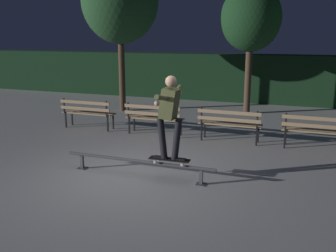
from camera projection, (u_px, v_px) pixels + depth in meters
The scene contains 11 objects.
ground_plane at pixel (137, 177), 7.48m from camera, with size 90.00×90.00×0.00m, color #ADAAA8.
hedge_backdrop at pixel (233, 77), 15.99m from camera, with size 24.00×1.20×1.91m, color black.
grind_rail at pixel (138, 163), 7.46m from camera, with size 3.09×0.18×0.34m.
skateboard at pixel (169, 160), 7.21m from camera, with size 0.79×0.22×0.09m.
skateboarder at pixel (170, 110), 7.00m from camera, with size 0.62×1.41×1.56m.
park_bench_leftmost at pixel (87, 111), 11.16m from camera, with size 1.60×0.43×0.88m.
park_bench_left_center at pixel (154, 116), 10.46m from camera, with size 1.60×0.43×0.88m.
park_bench_right_center at pixel (229, 122), 9.76m from camera, with size 1.60×0.43×0.88m.
park_bench_rightmost at pixel (317, 128), 9.06m from camera, with size 1.60×0.43×0.88m.
tree_far_left at pixel (120, 1), 13.11m from camera, with size 2.63×2.63×5.26m.
tree_behind_benches at pixel (251, 19), 12.74m from camera, with size 2.00×2.00×4.32m.
Camera 1 is at (3.00, -6.41, 2.69)m, focal length 41.25 mm.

